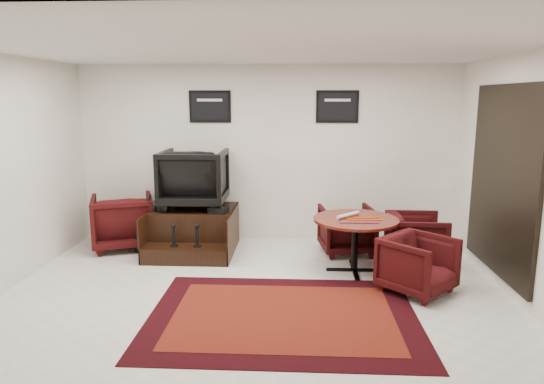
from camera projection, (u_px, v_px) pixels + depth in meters
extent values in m
plane|color=silver|center=(254.00, 300.00, 5.57)|extent=(6.00, 6.00, 0.00)
cube|color=white|center=(267.00, 154.00, 7.75)|extent=(6.00, 0.02, 2.80)
cube|color=white|center=(214.00, 251.00, 2.85)|extent=(6.00, 0.02, 2.80)
cube|color=white|center=(534.00, 183.00, 5.15)|extent=(0.02, 5.00, 2.80)
cube|color=white|center=(252.00, 47.00, 5.03)|extent=(6.00, 5.00, 0.02)
cube|color=black|center=(503.00, 181.00, 5.86)|extent=(0.05, 1.90, 2.30)
cube|color=black|center=(502.00, 181.00, 5.86)|extent=(0.02, 1.72, 2.12)
cube|color=black|center=(502.00, 181.00, 5.86)|extent=(0.03, 0.05, 2.12)
cube|color=black|center=(210.00, 106.00, 7.64)|extent=(0.66, 0.03, 0.50)
cube|color=black|center=(210.00, 107.00, 7.62)|extent=(0.58, 0.01, 0.42)
cube|color=silver|center=(210.00, 100.00, 7.59)|extent=(0.40, 0.00, 0.04)
cube|color=black|center=(337.00, 107.00, 7.53)|extent=(0.66, 0.03, 0.50)
cube|color=black|center=(337.00, 107.00, 7.52)|extent=(0.58, 0.01, 0.42)
cube|color=silver|center=(338.00, 100.00, 7.49)|extent=(0.40, 0.00, 0.04)
cube|color=black|center=(283.00, 316.00, 5.15)|extent=(2.85, 2.13, 0.01)
cube|color=#57180C|center=(283.00, 315.00, 5.15)|extent=(2.34, 1.63, 0.01)
cube|color=black|center=(195.00, 228.00, 7.42)|extent=(1.24, 0.92, 0.64)
cube|color=black|center=(186.00, 254.00, 6.83)|extent=(1.24, 0.37, 0.23)
cube|color=black|center=(152.00, 231.00, 7.27)|extent=(0.02, 1.29, 0.64)
cube|color=black|center=(233.00, 232.00, 7.21)|extent=(0.02, 1.29, 0.64)
cylinder|color=black|center=(174.00, 246.00, 6.82)|extent=(0.11, 0.11, 0.02)
cylinder|color=black|center=(174.00, 237.00, 6.79)|extent=(0.04, 0.04, 0.24)
sphere|color=black|center=(173.00, 226.00, 6.76)|extent=(0.07, 0.07, 0.07)
cylinder|color=black|center=(197.00, 246.00, 6.80)|extent=(0.11, 0.11, 0.02)
cylinder|color=black|center=(197.00, 237.00, 6.78)|extent=(0.04, 0.04, 0.24)
sphere|color=black|center=(197.00, 226.00, 6.75)|extent=(0.07, 0.07, 0.07)
imported|color=black|center=(194.00, 175.00, 7.32)|extent=(0.97, 0.91, 0.98)
cube|color=black|center=(157.00, 206.00, 7.23)|extent=(0.16, 0.27, 0.10)
cube|color=black|center=(164.00, 207.00, 7.19)|extent=(0.16, 0.27, 0.10)
cube|color=black|center=(218.00, 210.00, 7.02)|extent=(0.30, 0.25, 0.09)
imported|color=black|center=(123.00, 219.00, 7.46)|extent=(1.12, 1.08, 0.91)
cylinder|color=#4D100B|center=(356.00, 220.00, 6.37)|extent=(1.11, 1.11, 0.03)
cylinder|color=black|center=(355.00, 245.00, 6.43)|extent=(0.09, 0.09, 0.66)
cube|color=black|center=(354.00, 270.00, 6.50)|extent=(0.75, 0.06, 0.03)
cube|color=black|center=(354.00, 270.00, 6.50)|extent=(0.06, 0.75, 0.03)
imported|color=black|center=(347.00, 227.00, 7.22)|extent=(0.85, 0.80, 0.78)
imported|color=black|center=(416.00, 236.00, 6.75)|extent=(0.72, 0.77, 0.77)
imported|color=black|center=(418.00, 262.00, 5.73)|extent=(1.00, 1.00, 0.75)
cylinder|color=silver|center=(348.00, 215.00, 6.44)|extent=(0.33, 0.33, 0.05)
cylinder|color=#EC590D|center=(365.00, 220.00, 6.27)|extent=(0.45, 0.03, 0.01)
cylinder|color=#EC590D|center=(364.00, 218.00, 6.37)|extent=(0.45, 0.09, 0.01)
cylinder|color=#4C1933|center=(343.00, 223.00, 6.12)|extent=(0.09, 0.05, 0.01)
cylinder|color=#4C1933|center=(348.00, 223.00, 6.12)|extent=(0.09, 0.05, 0.01)
cylinder|color=#4C1933|center=(352.00, 223.00, 6.11)|extent=(0.09, 0.05, 0.01)
cylinder|color=#4C1933|center=(357.00, 223.00, 6.11)|extent=(0.09, 0.05, 0.01)
cylinder|color=#4C1933|center=(362.00, 223.00, 6.11)|extent=(0.09, 0.05, 0.01)
cylinder|color=#4C1933|center=(367.00, 223.00, 6.10)|extent=(0.09, 0.05, 0.01)
cylinder|color=#4C1933|center=(371.00, 223.00, 6.10)|extent=(0.09, 0.05, 0.01)
cylinder|color=#4C1933|center=(376.00, 223.00, 6.10)|extent=(0.09, 0.05, 0.01)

